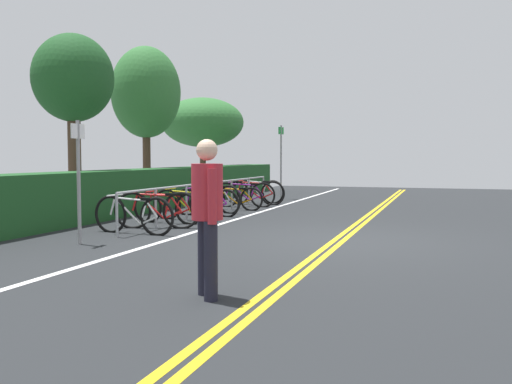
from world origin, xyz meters
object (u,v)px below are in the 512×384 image
at_px(bicycle_0, 133,215).
at_px(tree_mid, 73,80).
at_px(bicycle_7, 244,195).
at_px(tree_extra, 203,123).
at_px(bicycle_9, 258,191).
at_px(bicycle_4, 207,202).
at_px(pedestrian, 207,208).
at_px(sign_post_far, 281,155).
at_px(bike_rack, 211,190).
at_px(bicycle_1, 157,210).
at_px(bicycle_5, 213,198).
at_px(bicycle_6, 233,198).
at_px(tree_far_right, 146,93).
at_px(sign_post_near, 78,169).
at_px(bicycle_8, 255,193).
at_px(bicycle_2, 169,208).
at_px(bicycle_3, 185,204).

distance_m(bicycle_0, tree_mid, 5.26).
xyz_separation_m(bicycle_7, tree_extra, (5.70, 3.80, 2.45)).
xyz_separation_m(bicycle_9, tree_extra, (4.13, 3.69, 2.44)).
bearing_deg(bicycle_9, tree_extra, 41.77).
bearing_deg(bicycle_4, bicycle_7, -1.06).
height_order(pedestrian, sign_post_far, sign_post_far).
bearing_deg(bicycle_0, bicycle_4, -0.46).
xyz_separation_m(bike_rack, bicycle_1, (-2.92, -0.05, -0.25)).
distance_m(bicycle_1, bicycle_5, 3.36).
relative_size(bicycle_0, tree_extra, 0.47).
bearing_deg(bicycle_0, bicycle_1, -1.17).
relative_size(bicycle_5, bicycle_6, 0.99).
bearing_deg(tree_far_right, bicycle_9, -71.27).
height_order(bicycle_6, bicycle_7, bicycle_7).
height_order(tree_mid, tree_extra, tree_mid).
distance_m(bike_rack, sign_post_near, 5.25).
height_order(pedestrian, tree_far_right, tree_far_right).
height_order(bicycle_7, tree_mid, tree_mid).
relative_size(bike_rack, sign_post_near, 4.26).
relative_size(bicycle_1, bicycle_9, 0.96).
relative_size(bicycle_8, sign_post_far, 0.74).
xyz_separation_m(bicycle_7, tree_far_right, (0.45, 3.40, 3.06)).
relative_size(pedestrian, sign_post_far, 0.65).
height_order(pedestrian, tree_mid, tree_mid).
height_order(bicycle_0, bicycle_7, bicycle_0).
xyz_separation_m(tree_mid, tree_extra, (8.90, 0.41, -0.54)).
xyz_separation_m(bicycle_5, bicycle_9, (3.31, -0.12, -0.00)).
xyz_separation_m(bike_rack, tree_far_right, (2.64, 3.29, 2.80)).
distance_m(bicycle_0, sign_post_far, 9.37).
xyz_separation_m(bicycle_8, tree_extra, (4.84, 3.83, 2.44)).
relative_size(bicycle_8, tree_extra, 0.49).
height_order(bicycle_8, tree_extra, tree_extra).
distance_m(bicycle_1, sign_post_far, 8.49).
distance_m(bicycle_8, sign_post_far, 2.70).
height_order(bicycle_1, bicycle_8, bicycle_1).
distance_m(bicycle_7, bicycle_8, 0.86).
relative_size(bicycle_2, bicycle_3, 1.03).
xyz_separation_m(bicycle_1, bicycle_8, (5.96, -0.09, -0.01)).
bearing_deg(bicycle_2, bicycle_9, -1.17).
height_order(bicycle_2, sign_post_far, sign_post_far).
xyz_separation_m(bicycle_3, tree_mid, (0.33, 3.21, 2.99)).
distance_m(bicycle_0, bicycle_6, 5.03).
distance_m(bicycle_4, bicycle_5, 0.89).
bearing_deg(pedestrian, tree_extra, 23.90).
relative_size(bicycle_0, bicycle_7, 1.01).
bearing_deg(bicycle_3, bicycle_7, -2.93).
bearing_deg(bike_rack, sign_post_far, -2.63).
relative_size(bicycle_0, bicycle_4, 1.00).
height_order(sign_post_far, tree_mid, tree_mid).
distance_m(bicycle_6, pedestrian, 9.58).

